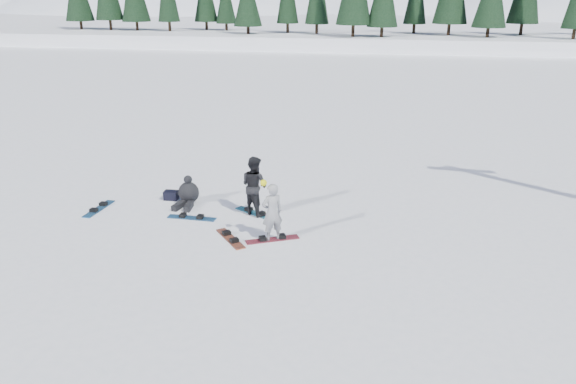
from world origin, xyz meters
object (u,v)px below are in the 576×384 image
object	(u,v)px
snowboarder_woman	(272,212)
gear_bag	(171,195)
snowboard_loose_b	(230,239)
snowboard_loose_c	(192,218)
seated_rider	(188,193)
snowboard_loose_a	(99,209)
snowboarder_man	(254,186)

from	to	relation	value
snowboarder_woman	gear_bag	distance (m)	4.73
snowboard_loose_b	snowboard_loose_c	size ratio (longest dim) A/B	1.00
seated_rider	snowboard_loose_c	xyz separation A→B (m)	(0.52, -1.16, -0.35)
snowboarder_woman	snowboard_loose_c	world-z (taller)	snowboarder_woman
gear_bag	snowboard_loose_c	bearing A→B (deg)	-49.37
snowboarder_woman	snowboard_loose_c	xyz separation A→B (m)	(-2.75, 1.07, -0.83)
seated_rider	snowboard_loose_b	world-z (taller)	seated_rider
snowboard_loose_a	seated_rider	bearing A→B (deg)	-66.49
seated_rider	gear_bag	distance (m)	0.78
snowboarder_woman	gear_bag	size ratio (longest dim) A/B	4.00
gear_bag	seated_rider	bearing A→B (deg)	-20.43
snowboarder_man	snowboard_loose_a	xyz separation A→B (m)	(-4.95, -0.57, -0.91)
seated_rider	snowboard_loose_a	xyz separation A→B (m)	(-2.63, -0.99, -0.35)
snowboard_loose_a	snowboard_loose_c	xyz separation A→B (m)	(3.15, -0.17, 0.00)
seated_rider	snowboarder_woman	bearing A→B (deg)	-32.57
snowboarder_woman	snowboard_loose_a	distance (m)	6.08
snowboard_loose_a	snowboarder_man	bearing A→B (deg)	-80.62
snowboarder_woman	snowboard_loose_a	world-z (taller)	snowboarder_woman
snowboard_loose_a	snowboard_loose_c	bearing A→B (deg)	-90.20
snowboarder_man	gear_bag	xyz separation A→B (m)	(-3.02, 0.69, -0.77)
snowboarder_man	seated_rider	distance (m)	2.43
snowboarder_woman	snowboard_loose_b	distance (m)	1.43
snowboard_loose_b	snowboard_loose_a	world-z (taller)	same
gear_bag	snowboarder_man	bearing A→B (deg)	-12.80
snowboarder_man	snowboard_loose_c	size ratio (longest dim) A/B	1.23
seated_rider	snowboard_loose_b	distance (m)	3.21
snowboarder_man	snowboard_loose_c	xyz separation A→B (m)	(-1.80, -0.73, -0.91)
snowboard_loose_c	snowboard_loose_b	bearing A→B (deg)	-36.81
snowboarder_man	gear_bag	world-z (taller)	snowboarder_man
snowboarder_man	snowboard_loose_c	distance (m)	2.15
snowboarder_man	snowboard_loose_b	world-z (taller)	snowboarder_man
snowboarder_woman	snowboard_loose_c	bearing A→B (deg)	-57.67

